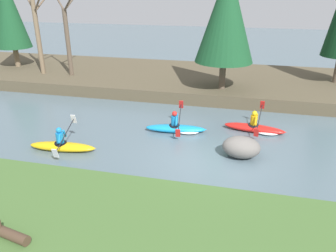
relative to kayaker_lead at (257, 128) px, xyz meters
name	(u,v)px	position (x,y,z in m)	size (l,w,h in m)	color
ground_plane	(207,162)	(-1.83, -3.29, -0.20)	(90.00, 90.00, 0.00)	slate
riverbank_far	(227,82)	(-1.83, 6.98, 0.15)	(44.00, 8.38, 0.69)	brown
conifer_tree_far_left	(8,11)	(-17.00, 6.50, 4.31)	(2.44, 2.44, 6.30)	#7A664C
conifer_tree_left	(226,15)	(-1.98, 4.24, 4.51)	(3.20, 3.20, 6.51)	brown
bare_tree_upstream	(39,34)	(-13.97, 5.15, 3.04)	(3.00, 2.97, 5.40)	brown
bare_tree_mid_upstream	(37,22)	(-13.95, 5.10, 3.81)	(3.87, 3.82, 7.05)	#7A664C
bare_tree_mid_downstream	(68,34)	(-11.88, 5.13, 3.10)	(3.07, 3.03, 5.53)	brown
kayaker_lead	(257,128)	(0.00, 0.00, 0.00)	(2.80, 2.07, 1.20)	red
kayaker_middle	(178,128)	(-3.46, -0.84, 0.00)	(2.80, 2.07, 1.20)	#1993D6
kayaker_trailing	(63,146)	(-7.60, -3.68, 0.02)	(2.79, 2.07, 1.20)	yellow
boulder_midstream	(241,147)	(-0.63, -2.54, 0.21)	(1.44, 1.13, 0.82)	slate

